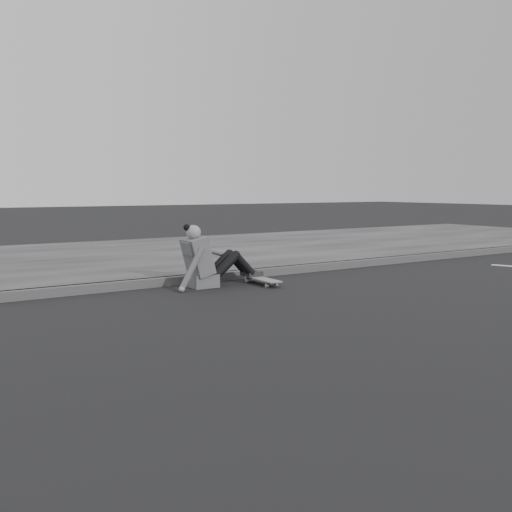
# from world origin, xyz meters

# --- Properties ---
(ground) EXTENTS (80.00, 80.00, 0.00)m
(ground) POSITION_xyz_m (0.00, 0.00, 0.00)
(ground) COLOR black
(ground) RESTS_ON ground
(curb) EXTENTS (24.00, 0.16, 0.12)m
(curb) POSITION_xyz_m (0.00, 2.58, 0.06)
(curb) COLOR #464646
(curb) RESTS_ON ground
(sidewalk) EXTENTS (24.00, 6.00, 0.12)m
(sidewalk) POSITION_xyz_m (0.00, 5.60, 0.06)
(sidewalk) COLOR #393939
(sidewalk) RESTS_ON ground
(skateboard) EXTENTS (0.20, 0.78, 0.09)m
(skateboard) POSITION_xyz_m (-0.21, 1.96, 0.07)
(skateboard) COLOR #A2A29D
(skateboard) RESTS_ON ground
(seated_woman) EXTENTS (1.38, 0.46, 0.88)m
(seated_woman) POSITION_xyz_m (-0.95, 2.20, 0.36)
(seated_woman) COLOR #545457
(seated_woman) RESTS_ON ground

